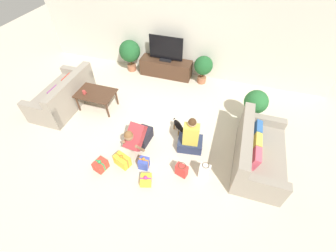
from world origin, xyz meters
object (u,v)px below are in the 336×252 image
(person_kneeling, at_px, (138,137))
(gift_box_d, at_px, (146,180))
(coffee_table, at_px, (96,94))
(gift_bag_a, at_px, (182,170))
(sofa_right, at_px, (257,153))
(gift_bag_b, at_px, (205,171))
(mug, at_px, (84,92))
(potted_plant_back_right, at_px, (203,67))
(potted_plant_corner_right, at_px, (255,105))
(gift_box_c, at_px, (101,165))
(tv_console, at_px, (166,68))
(gift_box_b, at_px, (122,161))
(sofa_left, at_px, (64,96))
(tv, at_px, (166,50))
(gift_box_a, at_px, (144,163))
(potted_plant_back_left, at_px, (130,52))
(person_sitting, at_px, (191,138))
(dog, at_px, (179,126))

(person_kneeling, distance_m, gift_box_d, 0.93)
(coffee_table, xyz_separation_m, gift_bag_a, (2.57, -1.31, -0.27))
(sofa_right, height_order, gift_bag_b, sofa_right)
(coffee_table, distance_m, mug, 0.27)
(potted_plant_back_right, bearing_deg, mug, -141.92)
(mug, bearing_deg, sofa_right, -6.53)
(potted_plant_corner_right, relative_size, gift_box_d, 2.97)
(potted_plant_back_right, xyz_separation_m, gift_box_c, (-1.35, -3.54, -0.42))
(tv_console, bearing_deg, coffee_table, -122.14)
(sofa_right, bearing_deg, gift_box_b, 108.36)
(sofa_right, relative_size, gift_box_b, 4.69)
(sofa_left, xyz_separation_m, gift_bag_b, (3.86, -1.07, -0.10))
(gift_bag_b, bearing_deg, tv, 119.34)
(potted_plant_back_right, height_order, person_kneeling, potted_plant_back_right)
(coffee_table, xyz_separation_m, tv, (1.22, 1.94, 0.40))
(sofa_right, relative_size, gift_box_a, 5.79)
(sofa_right, xyz_separation_m, potted_plant_back_left, (-3.81, 2.48, 0.31))
(tv, relative_size, potted_plant_back_left, 1.02)
(sofa_right, xyz_separation_m, person_sitting, (-1.35, -0.03, 0.02))
(potted_plant_back_right, bearing_deg, gift_box_d, -95.86)
(gift_box_c, relative_size, gift_box_d, 1.03)
(tv, bearing_deg, potted_plant_corner_right, -27.15)
(sofa_right, relative_size, person_sitting, 1.88)
(gift_box_a, bearing_deg, coffee_table, 142.80)
(potted_plant_back_left, bearing_deg, coffee_table, -93.24)
(potted_plant_corner_right, bearing_deg, gift_box_a, -134.70)
(potted_plant_back_left, bearing_deg, gift_box_a, -62.51)
(coffee_table, relative_size, gift_box_d, 3.17)
(potted_plant_back_left, xyz_separation_m, mug, (-0.33, -2.00, -0.09))
(tv_console, bearing_deg, dog, -65.35)
(dog, bearing_deg, person_sitting, -89.15)
(tv_console, xyz_separation_m, gift_bag_a, (1.35, -3.25, -0.10))
(tv, bearing_deg, gift_box_d, -78.39)
(potted_plant_back_left, distance_m, gift_bag_b, 4.28)
(potted_plant_corner_right, height_order, gift_bag_b, potted_plant_corner_right)
(sofa_right, distance_m, dog, 1.73)
(person_sitting, height_order, gift_bag_a, person_sitting)
(tv, height_order, gift_box_c, tv)
(tv_console, xyz_separation_m, gift_box_c, (-0.24, -3.59, -0.15))
(dog, relative_size, gift_bag_b, 0.98)
(sofa_left, height_order, mug, sofa_left)
(person_sitting, relative_size, gift_bag_b, 2.28)
(person_sitting, xyz_separation_m, gift_box_c, (-1.59, -1.04, -0.22))
(potted_plant_back_right, bearing_deg, gift_box_b, -106.26)
(gift_box_a, distance_m, gift_bag_a, 0.77)
(person_sitting, relative_size, gift_box_c, 2.98)
(potted_plant_corner_right, distance_m, gift_box_c, 3.63)
(tv_console, height_order, gift_bag_a, tv_console)
(coffee_table, height_order, potted_plant_back_left, potted_plant_back_left)
(potted_plant_back_left, bearing_deg, sofa_left, -115.30)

